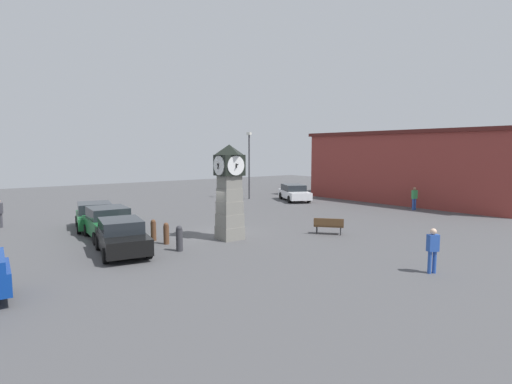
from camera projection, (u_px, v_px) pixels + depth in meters
ground_plane at (223, 236)px, 21.38m from camera, size 74.73×74.73×0.00m
clock_tower at (229, 190)px, 20.30m from camera, size 1.63×1.55×4.85m
bollard_near_tower at (153, 230)px, 20.17m from camera, size 0.27×0.27×1.08m
bollard_mid_row at (166, 233)px, 19.40m from camera, size 0.27×0.27×1.06m
bollard_far_row at (179, 238)px, 18.06m from camera, size 0.30×0.30×1.17m
car_navy_sedan at (95, 216)px, 23.29m from camera, size 4.21×2.60×1.49m
car_near_tower at (109, 223)px, 20.74m from camera, size 3.95×2.25×1.60m
car_by_building at (122, 236)px, 17.61m from camera, size 4.24×2.40×1.50m
car_far_lot at (294, 192)px, 36.08m from camera, size 4.89×3.56×1.45m
bench at (329, 225)px, 21.65m from camera, size 1.55×1.46×0.90m
pedestrian_near_bench at (414, 197)px, 30.44m from camera, size 0.34×0.45×1.76m
pedestrian_by_cars at (433, 248)px, 14.75m from camera, size 0.38×0.46×1.69m
street_lamp_near_road at (249, 161)px, 36.97m from camera, size 0.50×0.24×6.19m
warehouse_blue_far at (425, 166)px, 36.42m from camera, size 19.21×12.66×6.18m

